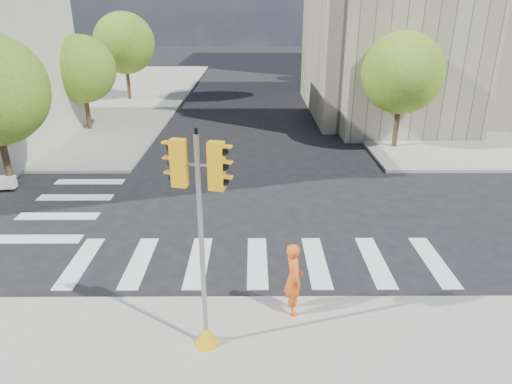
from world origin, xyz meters
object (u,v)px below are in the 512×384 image
photographer (294,278)px  lamp_near (392,55)px  lamp_far (347,39)px  traffic_signal (202,262)px

photographer → lamp_near: bearing=-31.3°
photographer → lamp_far: bearing=-22.5°
traffic_signal → photographer: (2.05, 1.21, -1.20)m
lamp_near → traffic_signal: bearing=-115.1°
lamp_far → photographer: 33.58m
lamp_far → photographer: lamp_far is taller
lamp_near → traffic_signal: size_ratio=1.62×
lamp_far → traffic_signal: size_ratio=1.62×
traffic_signal → photographer: traffic_signal is taller
lamp_near → lamp_far: (0.00, 14.00, 0.00)m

